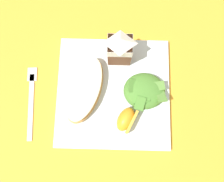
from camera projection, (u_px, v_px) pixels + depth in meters
ground at (112, 93)px, 0.61m from camera, size 3.00×3.00×0.00m
white_plate at (112, 92)px, 0.60m from camera, size 0.28×0.28×0.02m
cheesy_pizza_bread at (83, 91)px, 0.57m from camera, size 0.12×0.19×0.04m
green_salad_pile at (143, 93)px, 0.57m from camera, size 0.10×0.09×0.04m
milk_carton at (118, 48)px, 0.55m from camera, size 0.06×0.04×0.11m
orange_wedge_front at (125, 119)px, 0.56m from camera, size 0.06×0.07×0.04m
metal_fork at (30, 97)px, 0.60m from camera, size 0.03×0.19×0.01m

